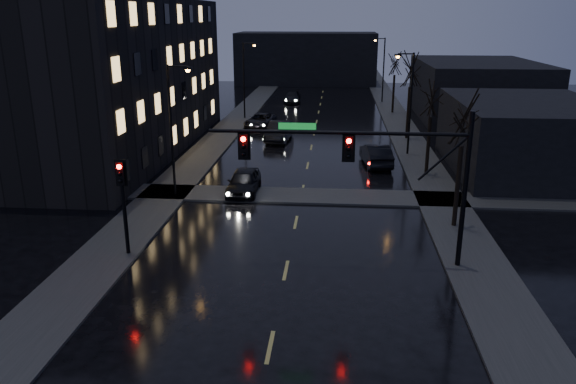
% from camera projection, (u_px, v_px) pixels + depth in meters
% --- Properties ---
extents(ground, '(160.00, 160.00, 0.00)m').
position_uv_depth(ground, '(262.00, 384.00, 17.13)').
color(ground, black).
rests_on(ground, ground).
extents(sidewalk_left, '(3.00, 140.00, 0.12)m').
position_uv_depth(sidewalk_left, '(220.00, 137.00, 51.05)').
color(sidewalk_left, '#2D2D2B').
rests_on(sidewalk_left, ground).
extents(sidewalk_right, '(3.00, 140.00, 0.12)m').
position_uv_depth(sidewalk_right, '(409.00, 141.00, 49.65)').
color(sidewalk_right, '#2D2D2B').
rests_on(sidewalk_right, ground).
extents(sidewalk_cross, '(40.00, 3.00, 0.12)m').
position_uv_depth(sidewalk_cross, '(301.00, 196.00, 34.68)').
color(sidewalk_cross, '#2D2D2B').
rests_on(sidewalk_cross, ground).
extents(apartment_block, '(12.00, 30.00, 12.00)m').
position_uv_depth(apartment_block, '(107.00, 76.00, 45.16)').
color(apartment_block, black).
rests_on(apartment_block, ground).
extents(commercial_right_near, '(10.00, 14.00, 5.00)m').
position_uv_depth(commercial_right_near, '(526.00, 136.00, 39.79)').
color(commercial_right_near, black).
rests_on(commercial_right_near, ground).
extents(commercial_right_far, '(12.00, 18.00, 6.00)m').
position_uv_depth(commercial_right_far, '(476.00, 90.00, 60.40)').
color(commercial_right_far, black).
rests_on(commercial_right_far, ground).
extents(far_block, '(22.00, 10.00, 8.00)m').
position_uv_depth(far_block, '(306.00, 58.00, 90.23)').
color(far_block, black).
rests_on(far_block, ground).
extents(signal_mast, '(11.11, 0.41, 7.00)m').
position_uv_depth(signal_mast, '(378.00, 160.00, 23.88)').
color(signal_mast, black).
rests_on(signal_mast, ground).
extents(signal_pole_left, '(0.35, 0.41, 4.53)m').
position_uv_depth(signal_pole_left, '(123.00, 194.00, 25.38)').
color(signal_pole_left, black).
rests_on(signal_pole_left, ground).
extents(tree_near, '(3.52, 3.52, 8.08)m').
position_uv_depth(tree_near, '(465.00, 110.00, 27.85)').
color(tree_near, black).
rests_on(tree_near, ground).
extents(tree_mid_a, '(3.30, 3.30, 7.58)m').
position_uv_depth(tree_mid_a, '(432.00, 92.00, 37.47)').
color(tree_mid_a, black).
rests_on(tree_mid_a, ground).
extents(tree_mid_b, '(3.74, 3.74, 8.59)m').
position_uv_depth(tree_mid_b, '(411.00, 65.00, 48.62)').
color(tree_mid_b, black).
rests_on(tree_mid_b, ground).
extents(tree_far, '(3.43, 3.43, 7.88)m').
position_uv_depth(tree_far, '(395.00, 59.00, 62.08)').
color(tree_far, black).
rests_on(tree_far, ground).
extents(streetlight_l_near, '(1.53, 0.28, 8.00)m').
position_uv_depth(streetlight_l_near, '(174.00, 120.00, 33.40)').
color(streetlight_l_near, black).
rests_on(streetlight_l_near, ground).
extents(streetlight_l_far, '(1.53, 0.28, 8.00)m').
position_uv_depth(streetlight_l_far, '(246.00, 74.00, 59.04)').
color(streetlight_l_far, black).
rests_on(streetlight_l_far, ground).
extents(streetlight_r_mid, '(1.53, 0.28, 8.00)m').
position_uv_depth(streetlight_r_mid, '(408.00, 95.00, 43.55)').
color(streetlight_r_mid, black).
rests_on(streetlight_r_mid, ground).
extents(streetlight_r_far, '(1.53, 0.28, 8.00)m').
position_uv_depth(streetlight_r_far, '(382.00, 64.00, 70.13)').
color(streetlight_r_far, black).
rests_on(streetlight_r_far, ground).
extents(oncoming_car_a, '(1.84, 4.55, 1.55)m').
position_uv_depth(oncoming_car_a, '(244.00, 182.00, 35.08)').
color(oncoming_car_a, black).
rests_on(oncoming_car_a, ground).
extents(oncoming_car_b, '(2.25, 5.27, 1.69)m').
position_uv_depth(oncoming_car_b, '(279.00, 131.00, 49.79)').
color(oncoming_car_b, black).
rests_on(oncoming_car_b, ground).
extents(oncoming_car_c, '(2.99, 5.32, 1.40)m').
position_uv_depth(oncoming_car_c, '(260.00, 121.00, 55.56)').
color(oncoming_car_c, black).
rests_on(oncoming_car_c, ground).
extents(oncoming_car_d, '(1.98, 4.84, 1.40)m').
position_uv_depth(oncoming_car_d, '(292.00, 97.00, 71.18)').
color(oncoming_car_d, black).
rests_on(oncoming_car_d, ground).
extents(lead_car, '(2.33, 5.10, 1.62)m').
position_uv_depth(lead_car, '(376.00, 155.00, 41.64)').
color(lead_car, black).
rests_on(lead_car, ground).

